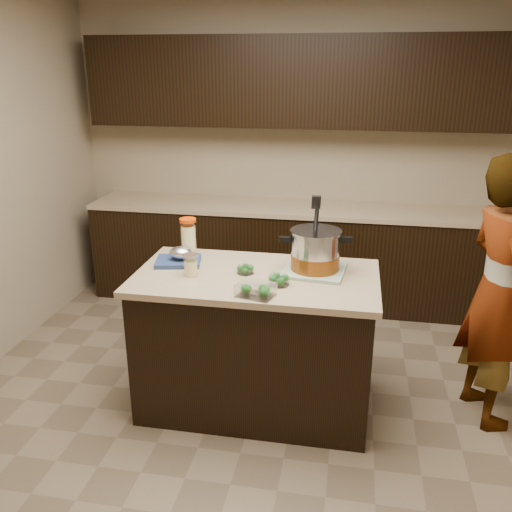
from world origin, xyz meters
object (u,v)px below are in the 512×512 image
at_px(lemonade_pitcher, 189,240).
at_px(person, 499,293).
at_px(island, 256,341).
at_px(stock_pot, 315,253).

distance_m(lemonade_pitcher, person, 1.93).
height_order(island, lemonade_pitcher, lemonade_pitcher).
bearing_deg(island, lemonade_pitcher, 154.50).
xyz_separation_m(island, person, (1.43, 0.16, 0.37)).
xyz_separation_m(island, lemonade_pitcher, (-0.49, 0.23, 0.57)).
distance_m(island, lemonade_pitcher, 0.78).
relative_size(lemonade_pitcher, person, 0.16).
bearing_deg(island, stock_pot, 18.90).
height_order(island, stock_pot, stock_pot).
relative_size(island, stock_pot, 3.31).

